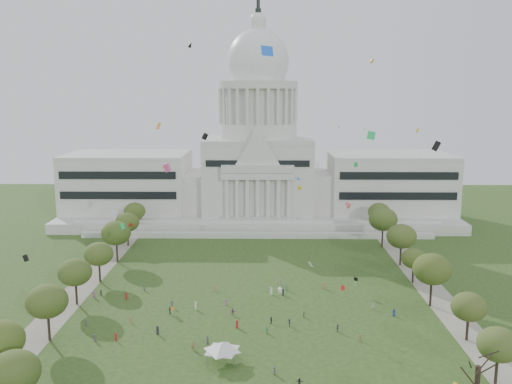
# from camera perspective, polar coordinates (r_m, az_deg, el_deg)

# --- Properties ---
(ground) EXTENTS (400.00, 400.00, 0.00)m
(ground) POSITION_cam_1_polar(r_m,az_deg,el_deg) (123.66, -0.27, -14.87)
(ground) COLOR #2D481C
(ground) RESTS_ON ground
(capitol) EXTENTS (160.00, 64.50, 91.30)m
(capitol) POSITION_cam_1_polar(r_m,az_deg,el_deg) (227.45, 0.22, 2.70)
(capitol) COLOR #BBBAB0
(capitol) RESTS_ON ground
(path_left) EXTENTS (8.00, 160.00, 0.04)m
(path_left) POSITION_cam_1_polar(r_m,az_deg,el_deg) (159.35, -17.85, -9.46)
(path_left) COLOR gray
(path_left) RESTS_ON ground
(path_right) EXTENTS (8.00, 160.00, 0.04)m
(path_right) POSITION_cam_1_polar(r_m,az_deg,el_deg) (158.15, 17.85, -9.61)
(path_right) COLOR gray
(path_right) RESTS_ON ground
(row_tree_l_0) EXTENTS (8.85, 8.85, 12.59)m
(row_tree_l_0) POSITION_cam_1_polar(r_m,az_deg,el_deg) (110.80, -25.38, -13.97)
(row_tree_l_0) COLOR black
(row_tree_l_0) RESTS_ON ground
(row_tree_r_0) EXTENTS (7.67, 7.67, 10.91)m
(row_tree_r_0) POSITION_cam_1_polar(r_m,az_deg,el_deg) (111.26, 24.17, -14.45)
(row_tree_r_0) COLOR black
(row_tree_r_0) RESTS_ON ground
(row_tree_l_1) EXTENTS (8.86, 8.86, 12.59)m
(row_tree_l_1) POSITION_cam_1_polar(r_m,az_deg,el_deg) (126.05, -21.14, -10.68)
(row_tree_l_1) COLOR black
(row_tree_l_1) RESTS_ON ground
(row_tree_r_1) EXTENTS (7.58, 7.58, 10.78)m
(row_tree_r_1) POSITION_cam_1_polar(r_m,az_deg,el_deg) (126.91, 21.50, -11.19)
(row_tree_r_1) COLOR black
(row_tree_r_1) RESTS_ON ground
(row_tree_l_2) EXTENTS (8.42, 8.42, 11.97)m
(row_tree_l_2) POSITION_cam_1_polar(r_m,az_deg,el_deg) (144.36, -18.51, -8.02)
(row_tree_l_2) COLOR black
(row_tree_l_2) RESTS_ON ground
(row_tree_r_2) EXTENTS (9.55, 9.55, 13.58)m
(row_tree_r_2) POSITION_cam_1_polar(r_m,az_deg,el_deg) (142.63, 18.06, -7.73)
(row_tree_r_2) COLOR black
(row_tree_r_2) RESTS_ON ground
(row_tree_l_3) EXTENTS (8.12, 8.12, 11.55)m
(row_tree_l_3) POSITION_cam_1_polar(r_m,az_deg,el_deg) (159.20, -16.23, -6.29)
(row_tree_l_3) COLOR black
(row_tree_l_3) RESTS_ON ground
(row_tree_r_3) EXTENTS (7.01, 7.01, 9.98)m
(row_tree_r_3) POSITION_cam_1_polar(r_m,az_deg,el_deg) (159.03, 16.28, -6.73)
(row_tree_r_3) COLOR black
(row_tree_r_3) RESTS_ON ground
(row_tree_l_4) EXTENTS (9.29, 9.29, 13.21)m
(row_tree_l_4) POSITION_cam_1_polar(r_m,az_deg,el_deg) (176.00, -14.51, -4.21)
(row_tree_l_4) COLOR black
(row_tree_l_4) RESTS_ON ground
(row_tree_r_4) EXTENTS (9.19, 9.19, 13.06)m
(row_tree_r_4) POSITION_cam_1_polar(r_m,az_deg,el_deg) (172.96, 15.07, -4.53)
(row_tree_r_4) COLOR black
(row_tree_r_4) RESTS_ON ground
(row_tree_l_5) EXTENTS (8.33, 8.33, 11.85)m
(row_tree_l_5) POSITION_cam_1_polar(r_m,az_deg,el_deg) (193.95, -13.40, -3.11)
(row_tree_l_5) COLOR black
(row_tree_l_5) RESTS_ON ground
(row_tree_r_5) EXTENTS (9.82, 9.82, 13.96)m
(row_tree_r_5) POSITION_cam_1_polar(r_m,az_deg,el_deg) (191.53, 13.24, -2.81)
(row_tree_r_5) COLOR black
(row_tree_r_5) RESTS_ON ground
(row_tree_l_6) EXTENTS (8.19, 8.19, 11.64)m
(row_tree_l_6) POSITION_cam_1_polar(r_m,az_deg,el_deg) (211.53, -12.65, -2.00)
(row_tree_l_6) COLOR black
(row_tree_l_6) RESTS_ON ground
(row_tree_r_6) EXTENTS (8.42, 8.42, 11.97)m
(row_tree_r_6) POSITION_cam_1_polar(r_m,az_deg,el_deg) (209.45, 12.84, -2.07)
(row_tree_r_6) COLOR black
(row_tree_r_6) RESTS_ON ground
(near_tree_0) EXTENTS (8.47, 8.47, 12.04)m
(near_tree_0) POSITION_cam_1_polar(r_m,az_deg,el_deg) (99.62, -24.13, -16.93)
(near_tree_0) COLOR black
(near_tree_0) RESTS_ON ground
(big_bare_tree) EXTENTS (6.00, 5.00, 12.80)m
(big_bare_tree) POSITION_cam_1_polar(r_m,az_deg,el_deg) (101.33, 22.40, -16.25)
(big_bare_tree) COLOR black
(big_bare_tree) RESTS_ON ground
(event_tent) EXTENTS (9.50, 9.50, 4.41)m
(event_tent) POSITION_cam_1_polar(r_m,az_deg,el_deg) (111.66, -3.58, -15.87)
(event_tent) COLOR #4C4C4C
(event_tent) RESTS_ON ground
(person_0) EXTENTS (1.03, 0.87, 1.79)m
(person_0) POSITION_cam_1_polar(r_m,az_deg,el_deg) (137.03, 14.31, -12.19)
(person_0) COLOR navy
(person_0) RESTS_ON ground
(person_2) EXTENTS (0.93, 0.95, 1.69)m
(person_2) POSITION_cam_1_polar(r_m,az_deg,el_deg) (139.92, 12.25, -11.64)
(person_2) COLOR silver
(person_2) RESTS_ON ground
(person_3) EXTENTS (0.88, 1.29, 1.83)m
(person_3) POSITION_cam_1_polar(r_m,az_deg,el_deg) (127.71, 3.52, -13.59)
(person_3) COLOR #26262B
(person_3) RESTS_ON ground
(person_4) EXTENTS (0.89, 1.15, 1.73)m
(person_4) POSITION_cam_1_polar(r_m,az_deg,el_deg) (129.05, 1.60, -13.33)
(person_4) COLOR #26262B
(person_4) RESTS_ON ground
(person_5) EXTENTS (1.74, 1.32, 1.75)m
(person_5) POSITION_cam_1_polar(r_m,az_deg,el_deg) (133.51, -2.48, -12.49)
(person_5) COLOR #994C8C
(person_5) RESTS_ON ground
(person_6) EXTENTS (0.51, 0.77, 1.57)m
(person_6) POSITION_cam_1_polar(r_m,az_deg,el_deg) (108.39, 1.96, -18.28)
(person_6) COLOR #4C4C51
(person_6) RESTS_ON ground
(person_7) EXTENTS (0.85, 0.76, 1.91)m
(person_7) POSITION_cam_1_polar(r_m,az_deg,el_deg) (117.90, -6.68, -15.76)
(person_7) COLOR olive
(person_7) RESTS_ON ground
(person_8) EXTENTS (1.02, 0.86, 1.79)m
(person_8) POSITION_cam_1_polar(r_m,az_deg,el_deg) (135.64, -9.04, -12.23)
(person_8) COLOR #4C4C51
(person_8) RESTS_ON ground
(person_9) EXTENTS (1.06, 1.22, 1.69)m
(person_9) POSITION_cam_1_polar(r_m,az_deg,el_deg) (126.39, 8.60, -13.99)
(person_9) COLOR #26262B
(person_9) RESTS_ON ground
(person_10) EXTENTS (0.74, 1.00, 1.52)m
(person_10) POSITION_cam_1_polar(r_m,az_deg,el_deg) (132.65, 5.07, -12.73)
(person_10) COLOR #33723F
(person_10) RESTS_ON ground
(person_11) EXTENTS (1.46, 0.82, 1.48)m
(person_11) POSITION_cam_1_polar(r_m,az_deg,el_deg) (105.17, 4.59, -19.30)
(person_11) COLOR #26262B
(person_11) RESTS_ON ground
(distant_crowd) EXTENTS (65.66, 36.65, 1.95)m
(distant_crowd) POSITION_cam_1_polar(r_m,az_deg,el_deg) (137.14, -5.69, -11.89)
(distant_crowd) COLOR #4C4C51
(distant_crowd) RESTS_ON ground
(kite_swarm) EXTENTS (81.45, 99.78, 60.36)m
(kite_swarm) POSITION_cam_1_polar(r_m,az_deg,el_deg) (123.11, 0.55, -0.80)
(kite_swarm) COLOR yellow
(kite_swarm) RESTS_ON ground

